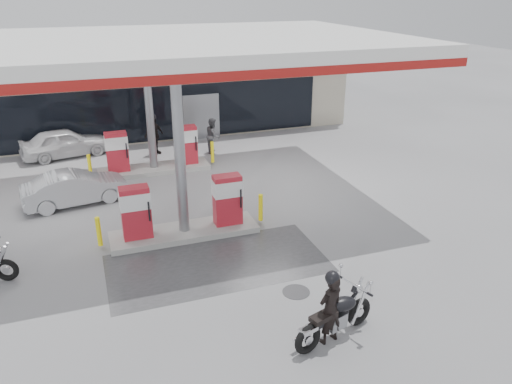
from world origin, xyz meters
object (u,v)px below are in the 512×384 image
attendant (213,135)px  biker_walking (154,135)px  main_motorcycle (336,318)px  pump_island_near (183,214)px  parked_car_left (41,128)px  pump_island_far (153,155)px  sedan_white (65,143)px  hatchback_silver (76,188)px  biker_main (330,309)px

attendant → biker_walking: 2.64m
main_motorcycle → pump_island_near: bearing=92.0°
parked_car_left → pump_island_far: bearing=-131.7°
pump_island_near → parked_car_left: pump_island_near is taller
pump_island_near → biker_walking: 8.21m
main_motorcycle → pump_island_far: bearing=82.4°
sedan_white → parked_car_left: size_ratio=0.81×
main_motorcycle → hatchback_silver: 10.78m
pump_island_far → attendant: 3.34m
main_motorcycle → sedan_white: bearing=92.4°
biker_walking → parked_car_left: bearing=109.4°
pump_island_far → biker_main: pump_island_far is taller
main_motorcycle → sedan_white: (-5.52, 15.06, 0.13)m
pump_island_far → biker_walking: (0.39, 2.20, 0.16)m
sedan_white → attendant: (6.37, -1.64, 0.16)m
pump_island_far → sedan_white: bearing=136.9°
main_motorcycle → biker_main: biker_main is taller
parked_car_left → biker_walking: 6.20m
pump_island_far → parked_car_left: size_ratio=1.11×
pump_island_near → pump_island_far: 6.00m
pump_island_near → main_motorcycle: 6.23m
main_motorcycle → hatchback_silver: hatchback_silver is taller
sedan_white → biker_walking: biker_walking is taller
main_motorcycle → hatchback_silver: (-5.17, 9.46, 0.08)m
pump_island_far → pump_island_near: bearing=-90.0°
biker_main → attendant: bearing=-109.7°
pump_island_far → hatchback_silver: 3.90m
biker_main → hatchback_silver: 10.75m
sedan_white → biker_walking: size_ratio=2.15×
sedan_white → hatchback_silver: (0.35, -5.60, -0.05)m
pump_island_near → sedan_white: 9.81m
pump_island_far → biker_walking: 2.24m
sedan_white → main_motorcycle: bearing=-171.7°
biker_walking → hatchback_silver: bearing=-159.7°
main_motorcycle → biker_main: 0.37m
biker_main → parked_car_left: 19.04m
pump_island_near → parked_car_left: 12.82m
pump_island_far → main_motorcycle: size_ratio=2.35×
sedan_white → attendant: attendant is taller
pump_island_near → biker_walking: size_ratio=2.94×
pump_island_near → pump_island_far: same height
pump_island_near → hatchback_silver: 4.73m
main_motorcycle → parked_car_left: size_ratio=0.47×
parked_car_left → biker_walking: size_ratio=2.65×
biker_main → hatchback_silver: biker_main is taller
biker_main → biker_walking: biker_walking is taller
pump_island_near → hatchback_silver: size_ratio=1.44×
attendant → biker_walking: biker_walking is taller
hatchback_silver → parked_car_left: 8.52m
pump_island_near → parked_car_left: size_ratio=1.11×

